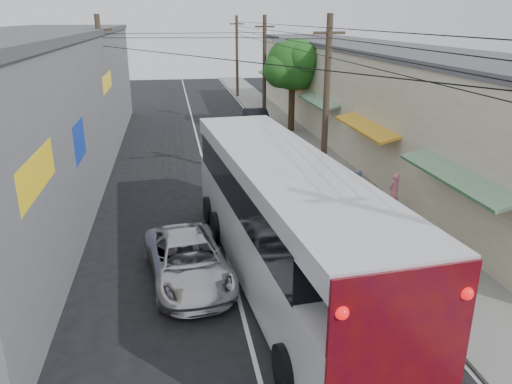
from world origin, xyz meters
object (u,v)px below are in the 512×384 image
parked_car_mid (252,127)px  pedestrian_far (357,187)px  parked_car_far (257,118)px  parked_suv (294,177)px  coach_bus (281,219)px  jeepney (188,261)px  pedestrian_near (394,192)px

parked_car_mid → pedestrian_far: (2.32, -14.19, 0.21)m
pedestrian_far → parked_car_far: bearing=-50.9°
parked_suv → pedestrian_far: (2.32, -2.03, 0.09)m
coach_bus → jeepney: coach_bus is taller
parked_car_mid → coach_bus: bearing=-101.3°
parked_suv → pedestrian_near: size_ratio=3.35×
parked_car_mid → parked_car_far: bearing=68.2°
pedestrian_far → pedestrian_near: bearing=172.9°
parked_car_mid → parked_car_far: parked_car_far is taller
jeepney → parked_car_mid: bearing=67.6°
coach_bus → pedestrian_far: coach_bus is taller
parked_car_far → pedestrian_far: (1.52, -16.77, 0.16)m
parked_car_far → pedestrian_near: bearing=-81.8°
parked_suv → parked_car_mid: parked_suv is taller
coach_bus → pedestrian_near: coach_bus is taller
jeepney → parked_suv: bearing=47.5°
coach_bus → parked_suv: bearing=68.1°
parked_car_far → pedestrian_far: size_ratio=2.89×
coach_bus → jeepney: bearing=168.5°
jeepney → parked_suv: size_ratio=0.92×
parked_car_mid → pedestrian_near: size_ratio=2.43×
parked_suv → pedestrian_near: pedestrian_near is taller
parked_car_mid → pedestrian_far: pedestrian_far is taller
jeepney → pedestrian_far: pedestrian_far is taller
parked_suv → pedestrian_far: 3.08m
jeepney → parked_car_far: parked_car_far is taller
parked_car_mid → pedestrian_far: size_ratio=2.60×
parked_car_far → parked_car_mid: bearing=-107.7°
jeepney → pedestrian_near: size_ratio=3.10×
coach_bus → pedestrian_near: bearing=33.4°
parked_car_far → pedestrian_near: (2.74, -17.84, 0.21)m
pedestrian_near → jeepney: bearing=4.2°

